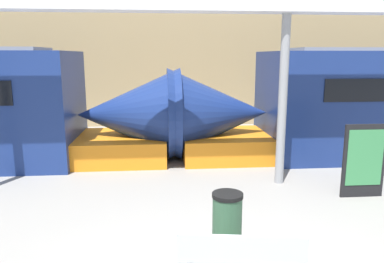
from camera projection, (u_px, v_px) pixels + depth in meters
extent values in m
cube|color=tan|center=(179.00, 67.00, 15.90)|extent=(56.00, 0.20, 5.00)
cone|color=navy|center=(218.00, 113.00, 11.00)|extent=(2.95, 2.64, 2.63)
cube|color=orange|center=(226.00, 145.00, 11.22)|extent=(2.65, 2.46, 0.70)
cone|color=navy|center=(129.00, 114.00, 10.78)|extent=(2.95, 2.64, 2.63)
cube|color=orange|center=(121.00, 147.00, 10.95)|extent=(2.65, 2.46, 0.70)
cube|color=#ADB2B7|center=(240.00, 254.00, 4.85)|extent=(1.67, 0.67, 0.04)
cube|color=#ADB2B7|center=(242.00, 248.00, 4.62)|extent=(1.61, 0.27, 0.34)
cylinder|color=#2D5138|center=(227.00, 226.00, 5.64)|extent=(0.44, 0.44, 0.92)
cylinder|color=black|center=(228.00, 195.00, 5.54)|extent=(0.47, 0.47, 0.06)
cube|color=black|center=(364.00, 161.00, 7.90)|extent=(0.92, 0.06, 1.58)
cube|color=#38844C|center=(365.00, 158.00, 7.85)|extent=(0.78, 0.01, 1.20)
cylinder|color=gray|center=(283.00, 101.00, 8.56)|extent=(0.20, 0.20, 3.89)
cube|color=silver|center=(287.00, 6.00, 8.15)|extent=(28.00, 0.60, 0.28)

